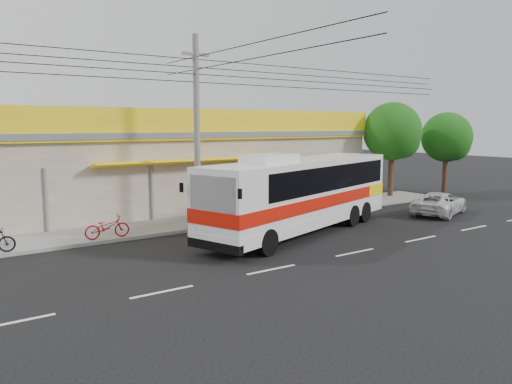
{
  "coord_description": "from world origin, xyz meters",
  "views": [
    {
      "loc": [
        -13.8,
        -15.68,
        4.89
      ],
      "look_at": [
        -1.51,
        2.0,
        1.97
      ],
      "focal_mm": 35.0,
      "sensor_mm": 36.0,
      "label": 1
    }
  ],
  "objects_px": {
    "white_car": "(439,203)",
    "tree_near": "(448,139)",
    "tree_far": "(394,133)",
    "motorbike_red": "(107,227)",
    "coach_bus": "(304,189)",
    "utility_pole": "(196,69)"
  },
  "relations": [
    {
      "from": "white_car",
      "to": "tree_near",
      "type": "distance_m",
      "value": 9.4
    },
    {
      "from": "white_car",
      "to": "tree_near",
      "type": "bearing_deg",
      "value": -76.72
    },
    {
      "from": "tree_far",
      "to": "tree_near",
      "type": "bearing_deg",
      "value": -12.3
    },
    {
      "from": "white_car",
      "to": "tree_far",
      "type": "bearing_deg",
      "value": -46.14
    },
    {
      "from": "motorbike_red",
      "to": "white_car",
      "type": "xyz_separation_m",
      "value": [
        17.06,
        -3.99,
        -0.02
      ]
    },
    {
      "from": "motorbike_red",
      "to": "tree_far",
      "type": "distance_m",
      "value": 20.38
    },
    {
      "from": "coach_bus",
      "to": "motorbike_red",
      "type": "xyz_separation_m",
      "value": [
        -8.01,
        3.25,
        -1.34
      ]
    },
    {
      "from": "white_car",
      "to": "tree_far",
      "type": "relative_size",
      "value": 0.69
    },
    {
      "from": "white_car",
      "to": "tree_near",
      "type": "xyz_separation_m",
      "value": [
        7.44,
        4.72,
        3.28
      ]
    },
    {
      "from": "motorbike_red",
      "to": "tree_near",
      "type": "relative_size",
      "value": 0.32
    },
    {
      "from": "white_car",
      "to": "utility_pole",
      "type": "bearing_deg",
      "value": 53.11
    },
    {
      "from": "coach_bus",
      "to": "tree_far",
      "type": "relative_size",
      "value": 1.91
    },
    {
      "from": "utility_pole",
      "to": "coach_bus",
      "type": "bearing_deg",
      "value": -42.46
    },
    {
      "from": "coach_bus",
      "to": "motorbike_red",
      "type": "distance_m",
      "value": 8.74
    },
    {
      "from": "motorbike_red",
      "to": "tree_near",
      "type": "bearing_deg",
      "value": -83.53
    },
    {
      "from": "coach_bus",
      "to": "white_car",
      "type": "bearing_deg",
      "value": -22.41
    },
    {
      "from": "coach_bus",
      "to": "tree_near",
      "type": "height_order",
      "value": "tree_near"
    },
    {
      "from": "coach_bus",
      "to": "utility_pole",
      "type": "distance_m",
      "value": 7.31
    },
    {
      "from": "coach_bus",
      "to": "tree_far",
      "type": "xyz_separation_m",
      "value": [
        11.97,
        4.97,
        2.33
      ]
    },
    {
      "from": "coach_bus",
      "to": "tree_near",
      "type": "relative_size",
      "value": 2.12
    },
    {
      "from": "white_car",
      "to": "tree_far",
      "type": "xyz_separation_m",
      "value": [
        2.91,
        5.71,
        3.69
      ]
    },
    {
      "from": "motorbike_red",
      "to": "white_car",
      "type": "relative_size",
      "value": 0.42
    }
  ]
}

